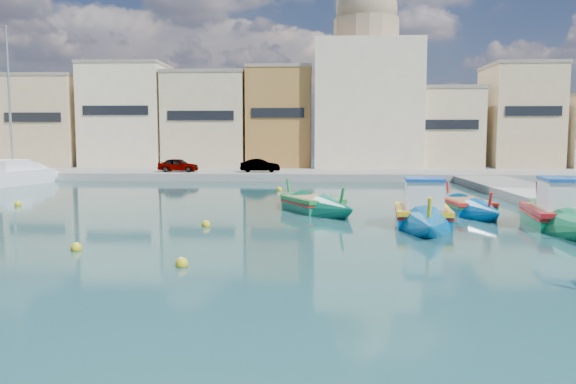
% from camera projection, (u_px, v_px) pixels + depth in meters
% --- Properties ---
extents(ground, '(160.00, 160.00, 0.00)m').
position_uv_depth(ground, '(148.00, 256.00, 17.18)').
color(ground, '#15393F').
rests_on(ground, ground).
extents(north_quay, '(80.00, 8.00, 0.60)m').
position_uv_depth(north_quay, '(257.00, 174.00, 48.95)').
color(north_quay, gray).
rests_on(north_quay, ground).
extents(north_townhouses, '(83.20, 7.87, 10.19)m').
position_uv_depth(north_townhouses, '(332.00, 122.00, 55.46)').
color(north_townhouses, '#CAB78B').
rests_on(north_townhouses, ground).
extents(church_block, '(10.00, 10.00, 19.10)m').
position_uv_depth(church_block, '(366.00, 88.00, 55.58)').
color(church_block, beige).
rests_on(church_block, ground).
extents(parked_cars, '(27.81, 1.93, 1.24)m').
position_uv_depth(parked_cars, '(102.00, 165.00, 48.02)').
color(parked_cars, '#4C1919').
rests_on(parked_cars, north_quay).
extents(luzzu_turquoise_cabin, '(3.51, 9.96, 3.13)m').
position_uv_depth(luzzu_turquoise_cabin, '(558.00, 217.00, 22.85)').
color(luzzu_turquoise_cabin, '#0B7642').
rests_on(luzzu_turquoise_cabin, ground).
extents(luzzu_blue_cabin, '(3.01, 8.74, 3.03)m').
position_uv_depth(luzzu_blue_cabin, '(423.00, 216.00, 23.25)').
color(luzzu_blue_cabin, '#005BA1').
rests_on(luzzu_blue_cabin, ground).
extents(luzzu_cyan_mid, '(2.55, 7.76, 2.25)m').
position_uv_depth(luzzu_cyan_mid, '(466.00, 208.00, 26.84)').
color(luzzu_cyan_mid, '#00539E').
rests_on(luzzu_cyan_mid, ground).
extents(luzzu_green, '(5.39, 7.64, 2.41)m').
position_uv_depth(luzzu_green, '(313.00, 206.00, 27.39)').
color(luzzu_green, '#0A6D50').
rests_on(luzzu_green, ground).
extents(yacht_north, '(5.14, 9.83, 12.63)m').
position_uv_depth(yacht_north, '(29.00, 177.00, 43.54)').
color(yacht_north, white).
rests_on(yacht_north, ground).
extents(mooring_buoys, '(26.82, 22.24, 0.36)m').
position_uv_depth(mooring_buoys, '(224.00, 221.00, 23.78)').
color(mooring_buoys, yellow).
rests_on(mooring_buoys, ground).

